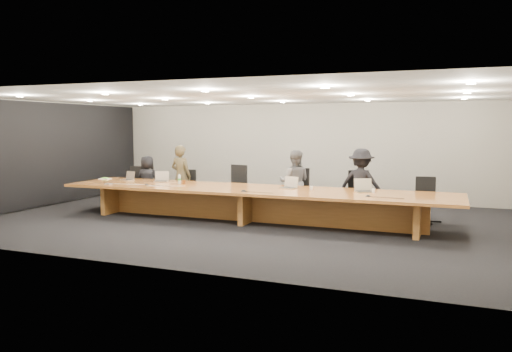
{
  "coord_description": "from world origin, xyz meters",
  "views": [
    {
      "loc": [
        4.18,
        -10.3,
        2.13
      ],
      "look_at": [
        0.0,
        0.3,
        1.0
      ],
      "focal_mm": 35.0,
      "sensor_mm": 36.0,
      "label": 1
    }
  ],
  "objects_px": {
    "laptop_b": "(161,176)",
    "person_a": "(148,180)",
    "chair_left": "(186,188)",
    "av_box": "(108,184)",
    "laptop_e": "(365,185)",
    "person_d": "(361,184)",
    "mic_right": "(368,196)",
    "person_c": "(295,182)",
    "paper_cup_near": "(311,188)",
    "laptop_a": "(127,176)",
    "chair_far_left": "(133,185)",
    "amber_mug": "(184,182)",
    "chair_right": "(359,194)",
    "water_bottle": "(179,179)",
    "laptop_d": "(288,182)",
    "person_b": "(181,176)",
    "conference_table": "(251,198)",
    "mic_left": "(146,184)",
    "chair_mid_right": "(298,191)",
    "mic_center": "(244,191)",
    "chair_far_right": "(426,200)",
    "paper_cup_far": "(373,191)",
    "chair_mid_left": "(234,187)"
  },
  "relations": [
    {
      "from": "paper_cup_far",
      "to": "mic_right",
      "type": "relative_size",
      "value": 0.73
    },
    {
      "from": "chair_left",
      "to": "laptop_e",
      "type": "height_order",
      "value": "laptop_e"
    },
    {
      "from": "conference_table",
      "to": "paper_cup_far",
      "type": "height_order",
      "value": "paper_cup_far"
    },
    {
      "from": "conference_table",
      "to": "mic_center",
      "type": "xyz_separation_m",
      "value": [
        0.05,
        -0.56,
        0.25
      ]
    },
    {
      "from": "chair_mid_left",
      "to": "chair_right",
      "type": "relative_size",
      "value": 1.03
    },
    {
      "from": "chair_right",
      "to": "laptop_e",
      "type": "height_order",
      "value": "chair_right"
    },
    {
      "from": "person_b",
      "to": "person_d",
      "type": "xyz_separation_m",
      "value": [
        4.71,
        0.11,
        -0.01
      ]
    },
    {
      "from": "person_b",
      "to": "person_d",
      "type": "bearing_deg",
      "value": -171.86
    },
    {
      "from": "person_a",
      "to": "mic_center",
      "type": "xyz_separation_m",
      "value": [
        3.59,
        -1.75,
        0.1
      ]
    },
    {
      "from": "chair_right",
      "to": "laptop_a",
      "type": "height_order",
      "value": "chair_right"
    },
    {
      "from": "person_a",
      "to": "chair_left",
      "type": "bearing_deg",
      "value": -179.06
    },
    {
      "from": "person_b",
      "to": "chair_left",
      "type": "bearing_deg",
      "value": -97.4
    },
    {
      "from": "laptop_d",
      "to": "av_box",
      "type": "distance_m",
      "value": 4.35
    },
    {
      "from": "chair_far_right",
      "to": "amber_mug",
      "type": "xyz_separation_m",
      "value": [
        -5.48,
        -1.11,
        0.28
      ]
    },
    {
      "from": "laptop_b",
      "to": "person_a",
      "type": "bearing_deg",
      "value": 119.3
    },
    {
      "from": "chair_mid_right",
      "to": "laptop_a",
      "type": "distance_m",
      "value": 4.43
    },
    {
      "from": "chair_far_right",
      "to": "laptop_e",
      "type": "bearing_deg",
      "value": -147.84
    },
    {
      "from": "person_b",
      "to": "mic_left",
      "type": "height_order",
      "value": "person_b"
    },
    {
      "from": "person_c",
      "to": "paper_cup_near",
      "type": "bearing_deg",
      "value": 112.17
    },
    {
      "from": "conference_table",
      "to": "laptop_e",
      "type": "distance_m",
      "value": 2.52
    },
    {
      "from": "laptop_a",
      "to": "chair_far_left",
      "type": "bearing_deg",
      "value": 130.67
    },
    {
      "from": "chair_mid_left",
      "to": "av_box",
      "type": "bearing_deg",
      "value": -129.68
    },
    {
      "from": "chair_far_right",
      "to": "mic_right",
      "type": "relative_size",
      "value": 8.65
    },
    {
      "from": "laptop_d",
      "to": "laptop_b",
      "type": "bearing_deg",
      "value": -167.0
    },
    {
      "from": "chair_left",
      "to": "person_c",
      "type": "height_order",
      "value": "person_c"
    },
    {
      "from": "person_c",
      "to": "water_bottle",
      "type": "relative_size",
      "value": 7.25
    },
    {
      "from": "amber_mug",
      "to": "water_bottle",
      "type": "bearing_deg",
      "value": 169.87
    },
    {
      "from": "chair_left",
      "to": "chair_mid_left",
      "type": "height_order",
      "value": "chair_mid_left"
    },
    {
      "from": "conference_table",
      "to": "chair_left",
      "type": "bearing_deg",
      "value": 151.36
    },
    {
      "from": "chair_right",
      "to": "water_bottle",
      "type": "xyz_separation_m",
      "value": [
        -4.16,
        -1.06,
        0.29
      ]
    },
    {
      "from": "chair_right",
      "to": "laptop_d",
      "type": "height_order",
      "value": "chair_right"
    },
    {
      "from": "chair_right",
      "to": "person_c",
      "type": "relative_size",
      "value": 0.72
    },
    {
      "from": "person_a",
      "to": "mic_center",
      "type": "bearing_deg",
      "value": 147.85
    },
    {
      "from": "person_a",
      "to": "person_d",
      "type": "relative_size",
      "value": 0.82
    },
    {
      "from": "laptop_b",
      "to": "chair_far_right",
      "type": "bearing_deg",
      "value": -12.77
    },
    {
      "from": "av_box",
      "to": "laptop_e",
      "type": "bearing_deg",
      "value": 17.01
    },
    {
      "from": "water_bottle",
      "to": "amber_mug",
      "type": "height_order",
      "value": "water_bottle"
    },
    {
      "from": "conference_table",
      "to": "chair_mid_right",
      "type": "relative_size",
      "value": 7.83
    },
    {
      "from": "laptop_b",
      "to": "amber_mug",
      "type": "distance_m",
      "value": 0.84
    },
    {
      "from": "chair_left",
      "to": "laptop_b",
      "type": "xyz_separation_m",
      "value": [
        -0.18,
        -0.92,
        0.39
      ]
    },
    {
      "from": "mic_center",
      "to": "chair_far_left",
      "type": "bearing_deg",
      "value": 156.67
    },
    {
      "from": "chair_right",
      "to": "mic_left",
      "type": "xyz_separation_m",
      "value": [
        -4.77,
        -1.55,
        0.2
      ]
    },
    {
      "from": "laptop_a",
      "to": "paper_cup_near",
      "type": "relative_size",
      "value": 3.67
    },
    {
      "from": "person_d",
      "to": "mic_right",
      "type": "xyz_separation_m",
      "value": [
        0.42,
        -1.63,
        -0.05
      ]
    },
    {
      "from": "person_c",
      "to": "mic_center",
      "type": "height_order",
      "value": "person_c"
    },
    {
      "from": "laptop_b",
      "to": "paper_cup_near",
      "type": "height_order",
      "value": "laptop_b"
    },
    {
      "from": "paper_cup_near",
      "to": "laptop_a",
      "type": "bearing_deg",
      "value": 177.77
    },
    {
      "from": "laptop_e",
      "to": "paper_cup_far",
      "type": "distance_m",
      "value": 0.23
    },
    {
      "from": "chair_left",
      "to": "chair_mid_left",
      "type": "xyz_separation_m",
      "value": [
        1.43,
        -0.06,
        0.09
      ]
    },
    {
      "from": "chair_mid_right",
      "to": "paper_cup_far",
      "type": "bearing_deg",
      "value": -30.9
    }
  ]
}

